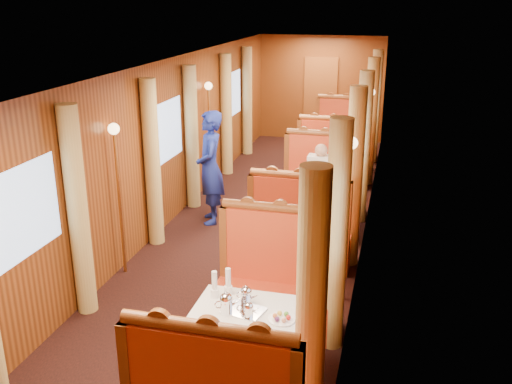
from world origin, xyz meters
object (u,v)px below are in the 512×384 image
(table_far, at_px, (339,152))
(banquette_far_fwd, at_px, (333,163))
(rose_vase_far, at_px, (341,125))
(passenger, at_px, (320,174))
(banquette_mid_fwd, at_px, (300,235))
(teapot_left, at_px, (226,306))
(banquette_mid_aft, at_px, (322,187))
(banquette_near_aft, at_px, (276,289))
(rose_vase_mid, at_px, (311,176))
(tea_tray, at_px, (244,310))
(table_mid, at_px, (312,212))
(steward, at_px, (210,168))
(table_near, at_px, (252,347))
(teapot_back, at_px, (246,298))
(banquette_far_aft, at_px, (344,138))
(fruit_plate, at_px, (282,318))
(teapot_right, at_px, (249,312))

(table_far, height_order, banquette_far_fwd, banquette_far_fwd)
(rose_vase_far, xyz_separation_m, passenger, (-0.03, -2.76, -0.19))
(banquette_mid_fwd, distance_m, teapot_left, 2.63)
(banquette_mid_aft, bearing_deg, banquette_near_aft, -90.00)
(passenger, bearing_deg, rose_vase_mid, -92.07)
(banquette_near_aft, distance_m, teapot_left, 1.21)
(banquette_near_aft, xyz_separation_m, banquette_far_fwd, (0.00, 4.97, 0.00))
(rose_vase_mid, height_order, passenger, passenger)
(tea_tray, distance_m, rose_vase_far, 7.02)
(banquette_mid_fwd, height_order, table_far, banquette_mid_fwd)
(table_mid, bearing_deg, banquette_near_aft, -90.00)
(rose_vase_far, bearing_deg, banquette_mid_aft, -90.72)
(banquette_mid_fwd, bearing_deg, table_far, 90.00)
(table_mid, height_order, steward, steward)
(table_mid, xyz_separation_m, steward, (-1.62, 0.18, 0.50))
(table_near, relative_size, rose_vase_far, 2.92)
(banquette_mid_fwd, height_order, teapot_back, banquette_mid_fwd)
(teapot_left, bearing_deg, banquette_near_aft, 56.55)
(passenger, bearing_deg, teapot_left, -92.71)
(rose_vase_far, height_order, passenger, passenger)
(table_near, bearing_deg, banquette_far_aft, 90.00)
(banquette_far_fwd, relative_size, teapot_back, 7.93)
(table_mid, bearing_deg, banquette_mid_fwd, -90.00)
(banquette_mid_fwd, xyz_separation_m, tea_tray, (-0.07, -2.52, 0.33))
(banquette_far_aft, height_order, passenger, banquette_far_aft)
(fruit_plate, bearing_deg, rose_vase_mid, 94.96)
(table_mid, distance_m, teapot_left, 3.64)
(tea_tray, xyz_separation_m, teapot_right, (0.07, -0.10, 0.05))
(teapot_left, bearing_deg, teapot_back, 32.92)
(rose_vase_mid, bearing_deg, teapot_back, -90.85)
(teapot_back, xyz_separation_m, fruit_plate, (0.36, -0.18, -0.05))
(banquette_mid_aft, height_order, banquette_far_aft, same)
(banquette_mid_aft, bearing_deg, banquette_mid_fwd, -90.00)
(rose_vase_far, relative_size, steward, 0.20)
(banquette_far_aft, bearing_deg, teapot_left, -91.45)
(banquette_far_fwd, xyz_separation_m, teapot_back, (-0.08, -5.90, 0.40))
(steward, bearing_deg, banquette_far_fwd, 124.36)
(banquette_far_fwd, distance_m, teapot_left, 6.11)
(fruit_plate, height_order, steward, steward)
(banquette_mid_fwd, bearing_deg, banquette_far_fwd, 90.00)
(banquette_near_aft, height_order, steward, steward)
(table_far, bearing_deg, banquette_near_aft, -90.00)
(banquette_far_fwd, height_order, passenger, banquette_far_fwd)
(banquette_mid_fwd, height_order, banquette_mid_aft, same)
(banquette_mid_fwd, height_order, steward, steward)
(teapot_back, bearing_deg, teapot_right, -66.02)
(table_mid, height_order, teapot_back, teapot_back)
(banquette_near_aft, height_order, banquette_far_fwd, same)
(banquette_mid_fwd, relative_size, teapot_back, 7.93)
(rose_vase_far, bearing_deg, rose_vase_mid, -90.95)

